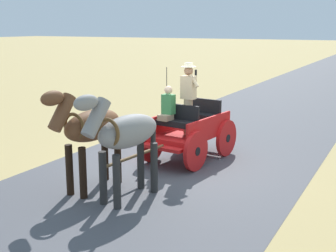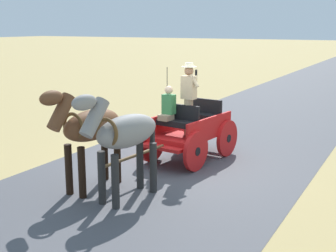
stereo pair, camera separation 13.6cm
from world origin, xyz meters
name	(u,v)px [view 1 (the left image)]	position (x,y,z in m)	size (l,w,h in m)	color
ground_plane	(179,167)	(0.00, 0.00, 0.00)	(200.00, 200.00, 0.00)	tan
road_surface	(179,167)	(0.00, 0.00, 0.00)	(6.08, 160.00, 0.01)	#4C4C51
horse_drawn_carriage	(188,128)	(0.08, -0.68, 0.82)	(1.69, 4.51, 2.50)	red
horse_near_side	(125,135)	(-0.02, 2.39, 1.32)	(0.82, 2.15, 2.21)	gray
horse_off_side	(89,128)	(0.91, 2.28, 1.32)	(0.69, 2.14, 2.21)	brown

